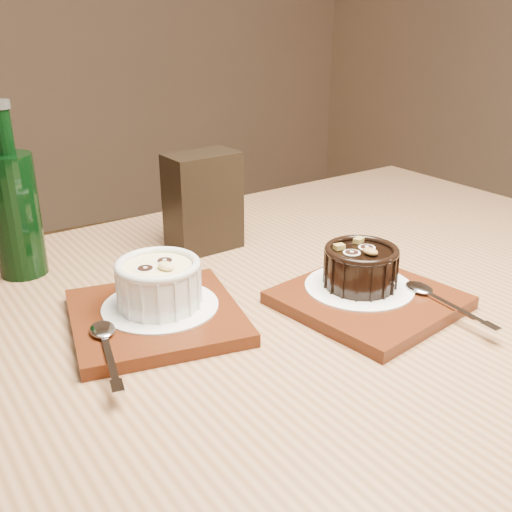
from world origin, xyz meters
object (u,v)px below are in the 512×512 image
(ramekin_dark, at_px, (361,265))
(green_bottle, at_px, (15,211))
(condiment_stand, at_px, (203,202))
(tray_left, at_px, (156,317))
(table, at_px, (286,371))
(ramekin_white, at_px, (159,282))
(tray_right, at_px, (368,300))

(ramekin_dark, distance_m, green_bottle, 0.44)
(ramekin_dark, distance_m, condiment_stand, 0.26)
(tray_left, xyz_separation_m, green_bottle, (-0.10, 0.22, 0.08))
(ramekin_dark, bearing_deg, tray_left, 155.77)
(table, bearing_deg, ramekin_white, 160.87)
(tray_left, relative_size, tray_right, 1.00)
(table, height_order, tray_left, tray_left)
(tray_left, height_order, green_bottle, green_bottle)
(table, distance_m, condiment_stand, 0.27)
(tray_left, xyz_separation_m, ramekin_dark, (0.23, -0.07, 0.04))
(table, relative_size, condiment_stand, 8.91)
(ramekin_white, relative_size, condiment_stand, 0.67)
(table, distance_m, green_bottle, 0.40)
(tray_right, bearing_deg, green_bottle, 136.57)
(ramekin_dark, height_order, green_bottle, green_bottle)
(condiment_stand, bearing_deg, green_bottle, 169.86)
(ramekin_dark, xyz_separation_m, green_bottle, (-0.33, 0.29, 0.04))
(condiment_stand, height_order, green_bottle, green_bottle)
(green_bottle, bearing_deg, condiment_stand, -10.14)
(ramekin_dark, bearing_deg, condiment_stand, 101.85)
(tray_left, bearing_deg, green_bottle, 113.88)
(condiment_stand, xyz_separation_m, green_bottle, (-0.24, 0.04, 0.02))
(ramekin_dark, relative_size, condiment_stand, 0.63)
(green_bottle, bearing_deg, ramekin_white, -63.50)
(ramekin_white, height_order, condiment_stand, condiment_stand)
(ramekin_white, bearing_deg, condiment_stand, 31.60)
(ramekin_dark, height_order, condiment_stand, condiment_stand)
(ramekin_white, distance_m, tray_right, 0.24)
(table, xyz_separation_m, ramekin_white, (-0.14, 0.05, 0.14))
(ramekin_dark, relative_size, green_bottle, 0.39)
(ramekin_white, height_order, green_bottle, green_bottle)
(ramekin_white, bearing_deg, ramekin_dark, -37.68)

